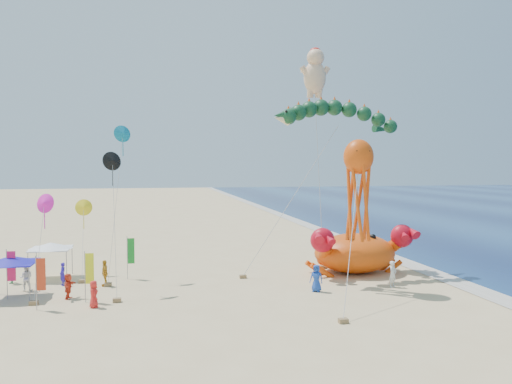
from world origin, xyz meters
The scene contains 11 objects.
ground centered at (0.00, 0.00, 0.00)m, with size 320.00×320.00×0.00m, color #D1B784.
foam_strip centered at (12.00, 0.00, 0.01)m, with size 320.00×320.00×0.00m, color silver.
crab_inflatable centered at (6.10, 2.45, 1.69)m, with size 8.76×6.07×3.84m.
dragon_kite centered at (4.41, 2.38, 12.02)m, with size 12.95×4.32×13.21m.
cherub_kite centered at (4.19, 6.97, 16.46)m, with size 1.93×3.56×18.51m.
octopus_kite centered at (4.18, -2.44, 7.32)m, with size 5.03×7.99×10.24m.
canopy_blue centered at (-18.40, -0.14, 2.44)m, with size 3.22×3.22×2.71m.
canopy_white centered at (-17.04, 5.23, 2.44)m, with size 3.14×3.14×2.71m.
feather_flags centered at (-14.75, -0.54, 2.01)m, with size 7.73×7.26×3.20m.
beachgoers centered at (-11.87, 0.27, 0.87)m, with size 27.13×8.63×1.84m.
small_kites centered at (-13.72, 2.78, 6.93)m, with size 6.23×9.45×11.54m.
Camera 1 is at (-9.50, -34.16, 8.44)m, focal length 35.00 mm.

